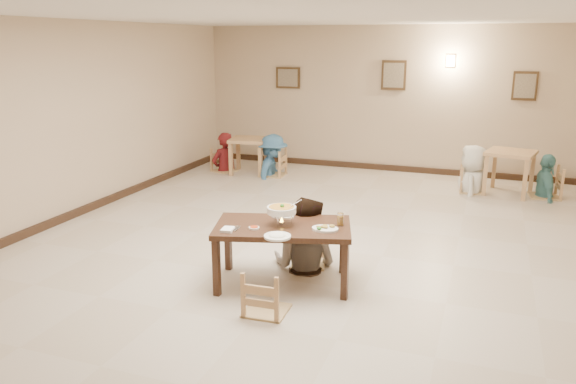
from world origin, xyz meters
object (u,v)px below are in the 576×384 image
at_px(bg_diner_b, 272,134).
at_px(bg_diner_d, 549,154).
at_px(bg_table_left, 249,145).
at_px(bg_chair_lr, 273,151).
at_px(curry_warmer, 282,210).
at_px(drink_glass, 340,220).
at_px(bg_chair_rl, 473,168).
at_px(bg_chair_rr, 547,168).
at_px(chair_far, 309,231).
at_px(bg_table_right, 510,159).
at_px(chair_near, 266,271).
at_px(main_diner, 305,198).
at_px(bg_diner_c, 475,145).
at_px(bg_chair_ll, 224,150).
at_px(bg_diner_a, 223,132).
at_px(main_table, 283,232).

height_order(bg_diner_b, bg_diner_d, bg_diner_b).
distance_m(bg_table_left, bg_chair_lr, 0.56).
distance_m(curry_warmer, drink_glass, 0.66).
relative_size(bg_chair_rl, bg_chair_rr, 0.86).
xyz_separation_m(chair_far, bg_table_right, (2.36, 4.38, 0.21)).
height_order(chair_near, bg_diner_d, bg_diner_d).
relative_size(chair_far, bg_chair_rr, 0.84).
relative_size(main_diner, bg_diner_c, 1.01).
relative_size(main_diner, drink_glass, 12.48).
relative_size(bg_chair_ll, bg_diner_c, 0.53).
bearing_deg(bg_chair_rl, bg_chair_rr, -91.83).
relative_size(curry_warmer, bg_table_right, 0.39).
distance_m(chair_near, curry_warmer, 0.84).
height_order(bg_table_right, bg_chair_rl, bg_chair_rl).
bearing_deg(bg_chair_rl, bg_diner_c, -158.77).
xyz_separation_m(bg_chair_ll, bg_diner_c, (5.01, 0.02, 0.41)).
xyz_separation_m(drink_glass, bg_diner_c, (1.24, 4.73, 0.10)).
distance_m(chair_near, bg_diner_a, 6.51).
height_order(chair_near, bg_chair_rr, bg_chair_rr).
bearing_deg(bg_diner_b, bg_table_right, -92.39).
bearing_deg(bg_chair_ll, bg_chair_rl, -69.80).
distance_m(main_diner, bg_diner_b, 4.84).
distance_m(bg_diner_c, bg_diner_d, 1.24).
bearing_deg(bg_table_left, curry_warmer, -62.40).
height_order(chair_near, drink_glass, chair_near).
bearing_deg(bg_diner_c, bg_diner_d, 93.84).
relative_size(chair_near, drink_glass, 6.41).
relative_size(main_table, bg_diner_a, 1.01).
relative_size(chair_near, bg_diner_b, 0.53).
bearing_deg(bg_diner_b, main_table, -161.11).
bearing_deg(bg_chair_rl, bg_diner_b, 85.15).
xyz_separation_m(main_diner, bg_chair_ll, (-3.24, 4.36, -0.42)).
distance_m(drink_glass, bg_diner_b, 5.40).
distance_m(drink_glass, bg_chair_lr, 5.40).
height_order(chair_far, bg_chair_rr, bg_chair_rr).
bearing_deg(main_diner, chair_far, -99.90).
bearing_deg(bg_chair_ll, bg_diner_a, 173.41).
height_order(bg_chair_rl, bg_diner_d, bg_diner_d).
height_order(bg_chair_ll, bg_diner_b, bg_diner_b).
xyz_separation_m(drink_glass, bg_chair_lr, (-2.66, 4.70, -0.26)).
distance_m(drink_glass, bg_diner_d, 5.41).
distance_m(chair_far, drink_glass, 0.74).
height_order(chair_far, bg_diner_d, bg_diner_d).
relative_size(bg_chair_ll, bg_diner_a, 0.56).
relative_size(bg_chair_ll, bg_diner_b, 0.54).
bearing_deg(bg_diner_c, main_diner, -21.63).
relative_size(drink_glass, bg_chair_rr, 0.13).
distance_m(main_table, bg_table_right, 5.59).
relative_size(bg_diner_a, bg_diner_c, 0.95).
bearing_deg(bg_diner_c, bg_chair_rr, 93.84).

